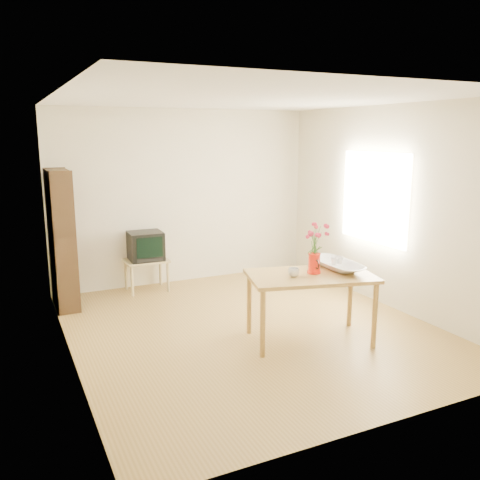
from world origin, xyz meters
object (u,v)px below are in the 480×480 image
pitcher (314,264)px  bowl (337,247)px  mug (294,272)px  table (311,282)px  television (145,245)px

pitcher → bowl: 0.37m
mug → table: bearing=168.7°
table → mug: size_ratio=12.56×
table → mug: bearing=-167.6°
pitcher → television: size_ratio=0.46×
bowl → pitcher: bearing=-172.5°
pitcher → television: pitcher is taller
bowl → television: (-1.52, 2.49, -0.33)m
table → pitcher: pitcher is taller
table → pitcher: (0.06, 0.03, 0.19)m
table → television: (-1.12, 2.56, 0.00)m
table → television: 2.80m
pitcher → television: 2.80m
table → bowl: bearing=25.0°
pitcher → television: (-1.18, 2.53, -0.18)m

